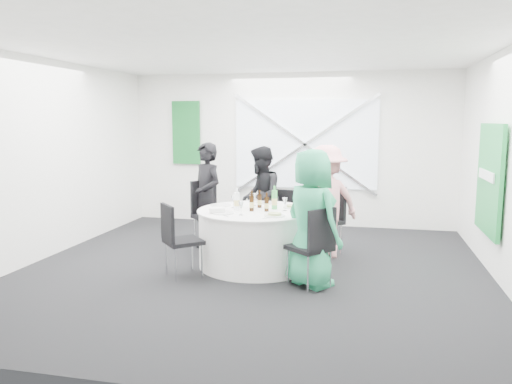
% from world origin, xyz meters
% --- Properties ---
extents(floor, '(6.00, 6.00, 0.00)m').
position_xyz_m(floor, '(0.00, 0.00, 0.00)').
color(floor, black).
rests_on(floor, ground).
extents(ceiling, '(6.00, 6.00, 0.00)m').
position_xyz_m(ceiling, '(0.00, 0.00, 2.80)').
color(ceiling, silver).
rests_on(ceiling, wall_back).
extents(wall_back, '(6.00, 0.00, 6.00)m').
position_xyz_m(wall_back, '(0.00, 3.00, 1.40)').
color(wall_back, white).
rests_on(wall_back, floor).
extents(wall_front, '(6.00, 0.00, 6.00)m').
position_xyz_m(wall_front, '(0.00, -3.00, 1.40)').
color(wall_front, white).
rests_on(wall_front, floor).
extents(wall_left, '(0.00, 6.00, 6.00)m').
position_xyz_m(wall_left, '(-3.00, 0.00, 1.40)').
color(wall_left, white).
rests_on(wall_left, floor).
extents(wall_right, '(0.00, 6.00, 6.00)m').
position_xyz_m(wall_right, '(3.00, 0.00, 1.40)').
color(wall_right, white).
rests_on(wall_right, floor).
extents(window_panel, '(2.60, 0.03, 1.60)m').
position_xyz_m(window_panel, '(0.30, 2.96, 1.50)').
color(window_panel, silver).
rests_on(window_panel, wall_back).
extents(window_brace_a, '(2.63, 0.05, 1.84)m').
position_xyz_m(window_brace_a, '(0.30, 2.92, 1.50)').
color(window_brace_a, silver).
rests_on(window_brace_a, window_panel).
extents(window_brace_b, '(2.63, 0.05, 1.84)m').
position_xyz_m(window_brace_b, '(0.30, 2.92, 1.50)').
color(window_brace_b, silver).
rests_on(window_brace_b, window_panel).
extents(green_banner, '(0.55, 0.04, 1.20)m').
position_xyz_m(green_banner, '(-2.00, 2.95, 1.70)').
color(green_banner, '#13602B').
rests_on(green_banner, wall_back).
extents(green_sign, '(0.05, 1.20, 1.40)m').
position_xyz_m(green_sign, '(2.94, 0.60, 1.20)').
color(green_sign, '#198B39').
rests_on(green_sign, wall_right).
extents(banquet_table, '(1.56, 1.56, 0.76)m').
position_xyz_m(banquet_table, '(0.00, 0.20, 0.38)').
color(banquet_table, silver).
rests_on(banquet_table, floor).
extents(chair_back, '(0.45, 0.46, 0.88)m').
position_xyz_m(chair_back, '(0.17, 1.28, 0.51)').
color(chair_back, black).
rests_on(chair_back, floor).
extents(chair_back_left, '(0.66, 0.66, 1.03)m').
position_xyz_m(chair_back_left, '(-0.91, 0.94, 0.61)').
color(chair_back_left, black).
rests_on(chair_back_left, floor).
extents(chair_back_right, '(0.65, 0.64, 1.00)m').
position_xyz_m(chair_back_right, '(0.90, 1.00, 0.59)').
color(chair_back_right, black).
rests_on(chair_back_right, floor).
extents(chair_front_right, '(0.61, 0.61, 0.95)m').
position_xyz_m(chair_front_right, '(0.86, -0.55, 0.56)').
color(chair_front_right, black).
rests_on(chair_front_right, floor).
extents(chair_front_left, '(0.60, 0.60, 0.93)m').
position_xyz_m(chair_front_left, '(-0.83, -0.54, 0.55)').
color(chair_front_left, black).
rests_on(chair_front_left, floor).
extents(person_man_back_left, '(0.70, 0.66, 1.61)m').
position_xyz_m(person_man_back_left, '(-0.92, 0.89, 0.81)').
color(person_man_back_left, black).
rests_on(person_man_back_left, floor).
extents(person_man_back, '(0.52, 0.81, 1.55)m').
position_xyz_m(person_man_back, '(-0.16, 1.23, 0.77)').
color(person_man_back, black).
rests_on(person_man_back, floor).
extents(person_woman_pink, '(1.12, 1.00, 1.60)m').
position_xyz_m(person_woman_pink, '(0.87, 0.83, 0.80)').
color(person_woman_pink, pink).
rests_on(person_woman_pink, floor).
extents(person_woman_green, '(0.94, 0.90, 1.62)m').
position_xyz_m(person_woman_green, '(0.81, -0.46, 0.81)').
color(person_woman_green, '#2B9D69').
rests_on(person_woman_green, floor).
extents(plate_back, '(0.28, 0.28, 0.01)m').
position_xyz_m(plate_back, '(0.04, 0.75, 0.77)').
color(plate_back, white).
rests_on(plate_back, banquet_table).
extents(plate_back_left, '(0.29, 0.29, 0.01)m').
position_xyz_m(plate_back_left, '(-0.55, 0.42, 0.77)').
color(plate_back_left, white).
rests_on(plate_back_left, banquet_table).
extents(plate_back_right, '(0.25, 0.25, 0.04)m').
position_xyz_m(plate_back_right, '(0.45, 0.46, 0.78)').
color(plate_back_right, white).
rests_on(plate_back_right, banquet_table).
extents(plate_front_right, '(0.26, 0.26, 0.04)m').
position_xyz_m(plate_front_right, '(0.32, -0.17, 0.78)').
color(plate_front_right, white).
rests_on(plate_front_right, banquet_table).
extents(plate_front_left, '(0.29, 0.29, 0.01)m').
position_xyz_m(plate_front_left, '(-0.36, -0.14, 0.77)').
color(plate_front_left, white).
rests_on(plate_front_left, banquet_table).
extents(napkin, '(0.22, 0.20, 0.05)m').
position_xyz_m(napkin, '(-0.44, -0.13, 0.80)').
color(napkin, silver).
rests_on(napkin, plate_front_left).
extents(beer_bottle_a, '(0.06, 0.06, 0.26)m').
position_xyz_m(beer_bottle_a, '(-0.08, 0.31, 0.86)').
color(beer_bottle_a, '#331B09').
rests_on(beer_bottle_a, banquet_table).
extents(beer_bottle_b, '(0.06, 0.06, 0.24)m').
position_xyz_m(beer_bottle_b, '(0.01, 0.38, 0.85)').
color(beer_bottle_b, '#331B09').
rests_on(beer_bottle_b, banquet_table).
extents(beer_bottle_c, '(0.06, 0.06, 0.25)m').
position_xyz_m(beer_bottle_c, '(0.16, 0.12, 0.85)').
color(beer_bottle_c, '#331B09').
rests_on(beer_bottle_c, banquet_table).
extents(beer_bottle_d, '(0.06, 0.06, 0.27)m').
position_xyz_m(beer_bottle_d, '(-0.04, 0.10, 0.86)').
color(beer_bottle_d, '#331B09').
rests_on(beer_bottle_d, banquet_table).
extents(green_water_bottle, '(0.08, 0.08, 0.31)m').
position_xyz_m(green_water_bottle, '(0.23, 0.31, 0.88)').
color(green_water_bottle, green).
rests_on(green_water_bottle, banquet_table).
extents(clear_water_bottle, '(0.08, 0.08, 0.29)m').
position_xyz_m(clear_water_bottle, '(-0.25, 0.15, 0.87)').
color(clear_water_bottle, white).
rests_on(clear_water_bottle, banquet_table).
extents(wine_glass_a, '(0.07, 0.07, 0.17)m').
position_xyz_m(wine_glass_a, '(-0.34, 0.29, 0.88)').
color(wine_glass_a, white).
rests_on(wine_glass_a, banquet_table).
extents(wine_glass_b, '(0.07, 0.07, 0.17)m').
position_xyz_m(wine_glass_b, '(-0.10, 0.52, 0.88)').
color(wine_glass_b, white).
rests_on(wine_glass_b, banquet_table).
extents(wine_glass_c, '(0.07, 0.07, 0.17)m').
position_xyz_m(wine_glass_c, '(0.38, 0.23, 0.88)').
color(wine_glass_c, white).
rests_on(wine_glass_c, banquet_table).
extents(wine_glass_d, '(0.07, 0.07, 0.17)m').
position_xyz_m(wine_glass_d, '(-0.10, -0.20, 0.88)').
color(wine_glass_d, white).
rests_on(wine_glass_d, banquet_table).
extents(fork_a, '(0.12, 0.12, 0.01)m').
position_xyz_m(fork_a, '(-0.51, -0.07, 0.76)').
color(fork_a, silver).
rests_on(fork_a, banquet_table).
extents(knife_a, '(0.11, 0.12, 0.01)m').
position_xyz_m(knife_a, '(-0.28, -0.30, 0.76)').
color(knife_a, silver).
rests_on(knife_a, banquet_table).
extents(fork_b, '(0.15, 0.03, 0.01)m').
position_xyz_m(fork_b, '(0.12, 0.76, 0.76)').
color(fork_b, silver).
rests_on(fork_b, banquet_table).
extents(knife_b, '(0.15, 0.02, 0.01)m').
position_xyz_m(knife_b, '(-0.17, 0.75, 0.76)').
color(knife_b, silver).
rests_on(knife_b, banquet_table).
extents(fork_c, '(0.09, 0.14, 0.01)m').
position_xyz_m(fork_c, '(0.56, 0.34, 0.76)').
color(fork_c, silver).
rests_on(fork_c, banquet_table).
extents(knife_c, '(0.10, 0.13, 0.01)m').
position_xyz_m(knife_c, '(0.35, 0.65, 0.76)').
color(knife_c, silver).
rests_on(knife_c, banquet_table).
extents(fork_d, '(0.12, 0.12, 0.01)m').
position_xyz_m(fork_d, '(0.26, -0.31, 0.76)').
color(fork_d, silver).
rests_on(fork_d, banquet_table).
extents(knife_d, '(0.10, 0.13, 0.01)m').
position_xyz_m(knife_d, '(0.55, 0.02, 0.76)').
color(knife_d, silver).
rests_on(knife_d, banquet_table).
extents(fork_e, '(0.10, 0.13, 0.01)m').
position_xyz_m(fork_e, '(-0.36, 0.65, 0.76)').
color(fork_e, silver).
rests_on(fork_e, banquet_table).
extents(knife_e, '(0.10, 0.13, 0.01)m').
position_xyz_m(knife_e, '(-0.55, 0.37, 0.76)').
color(knife_e, silver).
rests_on(knife_e, banquet_table).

